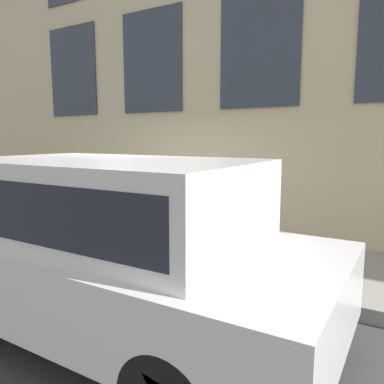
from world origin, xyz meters
TOP-DOWN VIEW (x-y plane):
  - ground_plane at (0.00, 0.00)m, footprint 80.00×80.00m
  - sidewalk at (1.16, 0.00)m, footprint 2.31×60.00m
  - building_facade at (2.46, 0.00)m, footprint 0.33×40.00m
  - fire_hydrant at (0.40, -0.59)m, footprint 0.36×0.47m
  - person at (0.53, -1.19)m, footprint 0.32×0.21m
  - parked_truck_silver_near at (-1.55, -1.04)m, footprint 2.04×4.77m

SIDE VIEW (x-z plane):
  - ground_plane at x=0.00m, z-range 0.00..0.00m
  - sidewalk at x=1.16m, z-range 0.00..0.18m
  - fire_hydrant at x=0.40m, z-range 0.19..1.01m
  - person at x=0.53m, z-range 0.31..1.63m
  - parked_truck_silver_near at x=-1.55m, z-range 0.13..1.93m
  - building_facade at x=2.46m, z-range 0.01..8.42m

